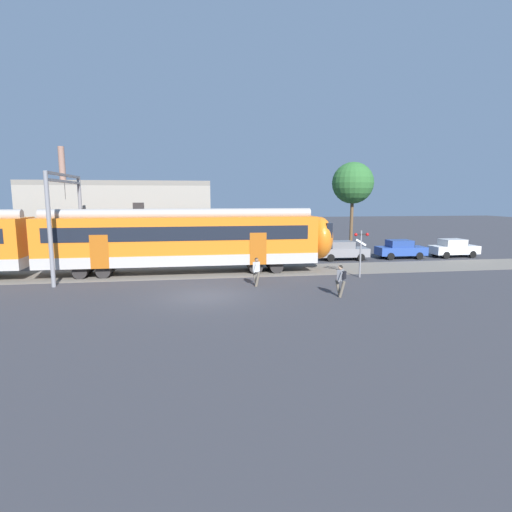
# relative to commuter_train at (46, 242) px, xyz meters

# --- Properties ---
(ground_plane) EXTENTS (160.00, 160.00, 0.00)m
(ground_plane) POSITION_rel_commuter_train_xyz_m (9.89, -6.70, -2.25)
(ground_plane) COLOR #38383D
(track_bed) EXTENTS (80.00, 4.40, 0.01)m
(track_bed) POSITION_rel_commuter_train_xyz_m (-2.48, 0.00, -2.25)
(track_bed) COLOR slate
(track_bed) RESTS_ON ground
(commuter_train) EXTENTS (38.05, 3.07, 4.73)m
(commuter_train) POSITION_rel_commuter_train_xyz_m (0.00, 0.00, 0.00)
(commuter_train) COLOR #B2ADA8
(commuter_train) RESTS_ON ground
(pedestrian_white) EXTENTS (0.44, 0.68, 1.67)m
(pedestrian_white) POSITION_rel_commuter_train_xyz_m (12.85, -4.77, -1.29)
(pedestrian_white) COLOR #6B6051
(pedestrian_white) RESTS_ON ground
(pedestrian_grey) EXTENTS (0.51, 0.67, 1.67)m
(pedestrian_grey) POSITION_rel_commuter_train_xyz_m (16.74, -7.87, -1.26)
(pedestrian_grey) COLOR #6B6051
(pedestrian_grey) RESTS_ON ground
(parked_car_grey) EXTENTS (4.08, 1.92, 1.54)m
(parked_car_grey) POSITION_rel_commuter_train_xyz_m (21.31, 3.82, -1.47)
(parked_car_grey) COLOR gray
(parked_car_grey) RESTS_ON ground
(parked_car_blue) EXTENTS (4.05, 1.86, 1.54)m
(parked_car_blue) POSITION_rel_commuter_train_xyz_m (26.39, 3.85, -1.47)
(parked_car_blue) COLOR #284799
(parked_car_blue) RESTS_ON ground
(parked_car_white) EXTENTS (4.05, 1.85, 1.54)m
(parked_car_white) POSITION_rel_commuter_train_xyz_m (31.23, 3.85, -1.47)
(parked_car_white) COLOR silver
(parked_car_white) RESTS_ON ground
(catenary_gantry) EXTENTS (0.24, 6.64, 6.53)m
(catenary_gantry) POSITION_rel_commuter_train_xyz_m (1.37, 0.00, 2.06)
(catenary_gantry) COLOR gray
(catenary_gantry) RESTS_ON ground
(crossing_signal) EXTENTS (0.96, 0.22, 3.00)m
(crossing_signal) POSITION_rel_commuter_train_xyz_m (19.78, -3.22, -0.24)
(crossing_signal) COLOR gray
(crossing_signal) RESTS_ON ground
(background_building) EXTENTS (15.04, 5.00, 9.20)m
(background_building) POSITION_rel_commuter_train_xyz_m (3.20, 8.69, 0.95)
(background_building) COLOR gray
(background_building) RESTS_ON ground
(street_tree_right) EXTENTS (4.03, 4.03, 8.46)m
(street_tree_right) POSITION_rel_commuter_train_xyz_m (24.76, 10.65, 4.17)
(street_tree_right) COLOR brown
(street_tree_right) RESTS_ON ground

